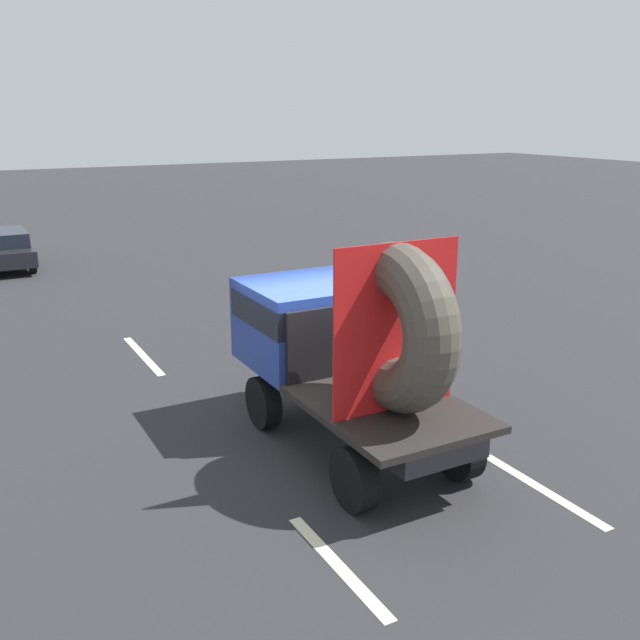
{
  "coord_description": "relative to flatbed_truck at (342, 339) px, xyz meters",
  "views": [
    {
      "loc": [
        -4.95,
        -9.18,
        4.94
      ],
      "look_at": [
        0.2,
        0.27,
        1.79
      ],
      "focal_mm": 39.92,
      "sensor_mm": 36.0,
      "label": 1
    }
  ],
  "objects": [
    {
      "name": "lane_dash_left_far",
      "position": [
        -1.65,
        5.49,
        -1.66
      ],
      "size": [
        0.16,
        2.73,
        0.01
      ],
      "primitive_type": "cube",
      "rotation": [
        0.0,
        0.0,
        1.57
      ],
      "color": "beige",
      "rests_on": "ground_plane"
    },
    {
      "name": "lane_dash_right_near",
      "position": [
        1.65,
        -2.62,
        -1.66
      ],
      "size": [
        0.16,
        2.24,
        0.01
      ],
      "primitive_type": "cube",
      "rotation": [
        0.0,
        0.0,
        1.57
      ],
      "color": "beige",
      "rests_on": "ground_plane"
    },
    {
      "name": "lane_dash_left_near",
      "position": [
        -1.65,
        -2.74,
        -1.66
      ],
      "size": [
        0.16,
        2.17,
        0.01
      ],
      "primitive_type": "cube",
      "rotation": [
        0.0,
        0.0,
        1.57
      ],
      "color": "beige",
      "rests_on": "ground_plane"
    },
    {
      "name": "distant_sedan",
      "position": [
        -3.29,
        16.3,
        -0.99
      ],
      "size": [
        1.64,
        3.83,
        1.25
      ],
      "color": "black",
      "rests_on": "ground_plane"
    },
    {
      "name": "lane_dash_right_far",
      "position": [
        1.65,
        5.61,
        -1.66
      ],
      "size": [
        0.16,
        2.46,
        0.01
      ],
      "primitive_type": "cube",
      "rotation": [
        0.0,
        0.0,
        1.57
      ],
      "color": "beige",
      "rests_on": "ground_plane"
    },
    {
      "name": "ground_plane",
      "position": [
        -0.2,
        0.42,
        -1.66
      ],
      "size": [
        120.0,
        120.0,
        0.0
      ],
      "primitive_type": "plane",
      "color": "#28282B"
    },
    {
      "name": "flatbed_truck",
      "position": [
        0.0,
        0.0,
        0.0
      ],
      "size": [
        2.02,
        4.6,
        3.36
      ],
      "color": "black",
      "rests_on": "ground_plane"
    }
  ]
}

